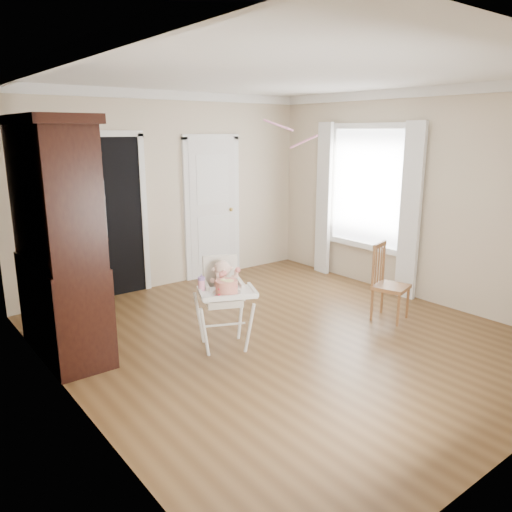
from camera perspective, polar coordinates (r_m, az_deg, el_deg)
floor at (r=5.51m, az=3.32°, el=-9.16°), size 5.00×5.00×0.00m
ceiling at (r=5.09m, az=3.78°, el=20.03°), size 5.00×5.00×0.00m
wall_back at (r=7.17m, az=-9.90°, el=7.32°), size 4.50×0.00×4.50m
wall_left at (r=4.03m, az=-21.23°, el=1.34°), size 0.00×5.00×5.00m
wall_right at (r=6.81m, az=17.97°, el=6.50°), size 0.00×5.00×5.00m
crown_molding at (r=5.08m, az=3.77°, el=19.35°), size 4.50×5.00×0.12m
doorway at (r=6.82m, az=-16.43°, el=4.56°), size 1.06×0.05×2.22m
closet_door at (r=7.55m, az=-5.00°, el=5.32°), size 0.96×0.09×2.13m
window_right at (r=7.24m, az=12.37°, el=6.76°), size 0.13×1.84×2.30m
high_chair at (r=5.04m, az=-3.77°, el=-4.17°), size 0.77×0.84×0.96m
baby at (r=5.03m, az=-3.82°, el=-2.74°), size 0.25×0.26×0.39m
cake at (r=4.77m, az=-3.36°, el=-3.53°), size 0.28×0.28×0.13m
sippy_cup at (r=4.86m, az=-6.25°, el=-3.12°), size 0.07×0.07×0.17m
china_cabinet at (r=5.12m, az=-21.69°, el=1.67°), size 0.61×1.37×2.32m
dining_chair at (r=6.05m, az=14.92°, el=-3.17°), size 0.46×0.46×0.91m
streamer at (r=6.35m, az=2.53°, el=14.72°), size 0.09×0.49×0.15m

